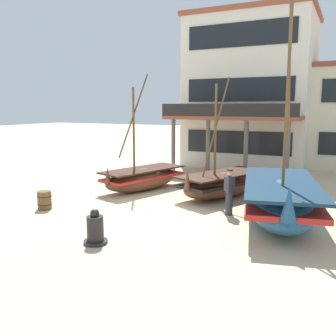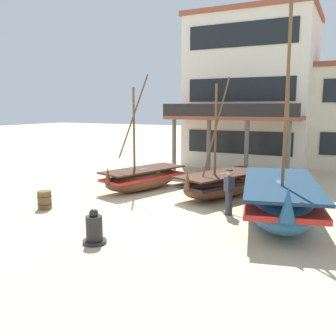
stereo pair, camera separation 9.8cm
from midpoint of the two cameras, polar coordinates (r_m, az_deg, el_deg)
ground_plane at (r=14.65m, az=-1.93°, el=-5.98°), size 120.00×120.00×0.00m
fishing_boat_near_left at (r=16.25m, az=8.23°, el=-2.39°), size 3.26×4.78×5.12m
fishing_boat_centre_large at (r=13.19m, az=16.66°, el=-4.63°), size 3.63×6.22×8.13m
fishing_boat_far_right at (r=17.48m, az=-4.07°, el=-1.55°), size 2.72×4.52×5.36m
fisherman_by_hull at (r=13.58m, az=9.20°, el=-3.70°), size 0.35×0.42×1.68m
capstan_winch at (r=10.94m, az=-11.37°, el=-9.30°), size 0.68×0.68×1.03m
wooden_barrel at (r=15.03m, az=-18.63°, el=-4.70°), size 0.56×0.56×0.70m
harbor_building_main at (r=25.95m, az=12.52°, el=11.37°), size 8.02×8.74×9.79m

